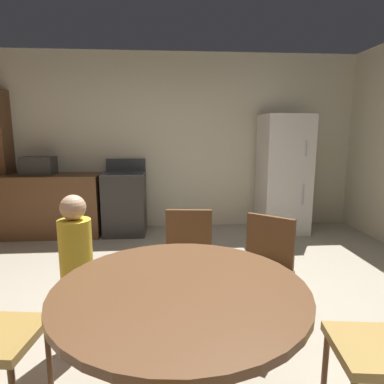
# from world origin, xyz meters

# --- Properties ---
(ground_plane) EXTENTS (14.00, 14.00, 0.00)m
(ground_plane) POSITION_xyz_m (0.00, 0.00, 0.00)
(ground_plane) COLOR #A89E89
(wall_back) EXTENTS (6.17, 0.12, 2.70)m
(wall_back) POSITION_xyz_m (0.00, 2.95, 1.35)
(wall_back) COLOR beige
(wall_back) RESTS_ON ground
(kitchen_counter) EXTENTS (1.76, 0.60, 0.90)m
(kitchen_counter) POSITION_xyz_m (-1.90, 2.55, 0.45)
(kitchen_counter) COLOR brown
(kitchen_counter) RESTS_ON ground
(oven_range) EXTENTS (0.60, 0.60, 1.10)m
(oven_range) POSITION_xyz_m (-0.67, 2.55, 0.47)
(oven_range) COLOR #2D2B28
(oven_range) RESTS_ON ground
(refrigerator) EXTENTS (0.68, 0.68, 1.76)m
(refrigerator) POSITION_xyz_m (1.71, 2.50, 0.88)
(refrigerator) COLOR silver
(refrigerator) RESTS_ON ground
(microwave) EXTENTS (0.44, 0.32, 0.26)m
(microwave) POSITION_xyz_m (-1.88, 2.55, 1.03)
(microwave) COLOR #2D2B28
(microwave) RESTS_ON kitchen_counter
(dining_table) EXTENTS (1.24, 1.24, 0.76)m
(dining_table) POSITION_xyz_m (0.02, -0.81, 0.61)
(dining_table) COLOR brown
(dining_table) RESTS_ON ground
(chair_north) EXTENTS (0.44, 0.44, 0.87)m
(chair_north) POSITION_xyz_m (0.13, 0.21, 0.50)
(chair_north) COLOR brown
(chair_north) RESTS_ON ground
(chair_northeast) EXTENTS (0.56, 0.56, 0.87)m
(chair_northeast) POSITION_xyz_m (0.67, -0.02, 0.50)
(chair_northeast) COLOR brown
(chair_northeast) RESTS_ON ground
(person_child) EXTENTS (0.31, 0.31, 1.09)m
(person_child) POSITION_xyz_m (-0.66, -0.12, 0.58)
(person_child) COLOR #8C337A
(person_child) RESTS_ON ground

